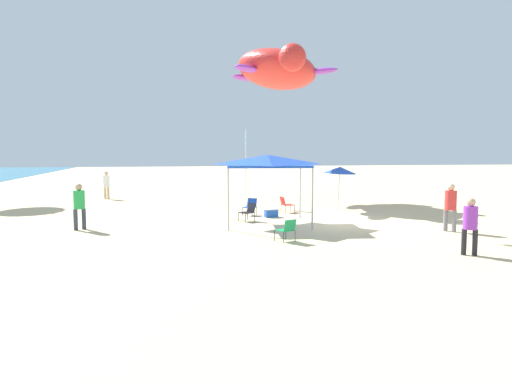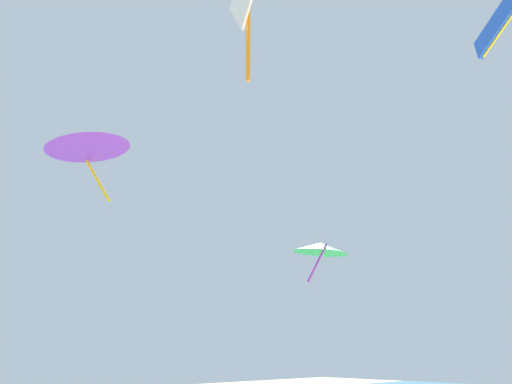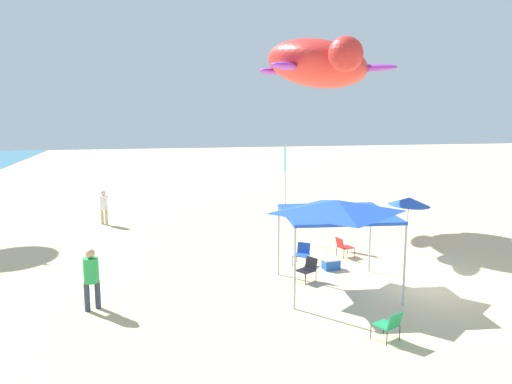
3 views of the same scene
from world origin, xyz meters
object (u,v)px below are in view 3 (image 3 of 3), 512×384
object	(u,v)px
beach_umbrella	(409,202)
folding_chair_left_of_tent	(389,324)
canopy_tent	(337,208)
cooler_box	(331,264)
person_kite_handler	(91,274)
folding_chair_facing_ocean	(302,252)
banner_flag	(285,184)
folding_chair_near_cooler	(343,246)
folding_chair_right_of_tent	(308,268)
kite_turtle_red	(318,64)
person_far_stroller	(104,205)

from	to	relation	value
beach_umbrella	folding_chair_left_of_tent	distance (m)	9.00
canopy_tent	beach_umbrella	distance (m)	5.79
cooler_box	folding_chair_left_of_tent	bearing A→B (deg)	175.47
beach_umbrella	person_kite_handler	bearing A→B (deg)	108.57
folding_chair_facing_ocean	banner_flag	distance (m)	4.24
folding_chair_near_cooler	cooler_box	distance (m)	1.76
folding_chair_right_of_tent	folding_chair_near_cooler	distance (m)	3.36
beach_umbrella	person_kite_handler	size ratio (longest dim) A/B	1.25
folding_chair_facing_ocean	person_kite_handler	world-z (taller)	person_kite_handler
folding_chair_right_of_tent	person_kite_handler	xyz separation A→B (m)	(-1.28, 7.03, 0.63)
folding_chair_left_of_tent	canopy_tent	bearing A→B (deg)	-116.36
canopy_tent	person_kite_handler	xyz separation A→B (m)	(-0.41, 7.74, -1.63)
cooler_box	kite_turtle_red	distance (m)	10.89
folding_chair_right_of_tent	folding_chair_facing_ocean	bearing A→B (deg)	139.59
person_far_stroller	kite_turtle_red	size ratio (longest dim) A/B	0.24
canopy_tent	folding_chair_right_of_tent	xyz separation A→B (m)	(0.86, 0.71, -2.26)
folding_chair_near_cooler	kite_turtle_red	world-z (taller)	kite_turtle_red
folding_chair_left_of_tent	cooler_box	distance (m)	6.00
banner_flag	kite_turtle_red	world-z (taller)	kite_turtle_red
cooler_box	person_kite_handler	xyz separation A→B (m)	(-2.37, 8.26, 0.90)
folding_chair_right_of_tent	cooler_box	bearing A→B (deg)	101.59
person_kite_handler	banner_flag	bearing A→B (deg)	-169.09
canopy_tent	folding_chair_near_cooler	bearing A→B (deg)	-24.03
cooler_box	person_kite_handler	distance (m)	8.64
folding_chair_left_of_tent	kite_turtle_red	xyz separation A→B (m)	(13.34, -2.11, 7.58)
folding_chair_left_of_tent	person_kite_handler	world-z (taller)	person_kite_handler
folding_chair_right_of_tent	folding_chair_near_cooler	world-z (taller)	same
banner_flag	canopy_tent	bearing A→B (deg)	-178.53
folding_chair_left_of_tent	cooler_box	world-z (taller)	folding_chair_left_of_tent
canopy_tent	kite_turtle_red	bearing A→B (deg)	-12.98
person_kite_handler	kite_turtle_red	size ratio (longest dim) A/B	0.25
person_kite_handler	folding_chair_near_cooler	bearing A→B (deg)	171.12
beach_umbrella	folding_chair_right_of_tent	bearing A→B (deg)	118.70
person_kite_handler	folding_chair_left_of_tent	bearing A→B (deg)	124.00
folding_chair_near_cooler	banner_flag	distance (m)	4.07
canopy_tent	cooler_box	distance (m)	3.24
folding_chair_near_cooler	person_kite_handler	xyz separation A→B (m)	(-3.79, 9.25, 0.63)
person_kite_handler	person_far_stroller	size ratio (longest dim) A/B	1.05
folding_chair_left_of_tent	banner_flag	bearing A→B (deg)	-115.82
folding_chair_right_of_tent	person_kite_handler	world-z (taller)	person_kite_handler
canopy_tent	person_kite_handler	size ratio (longest dim) A/B	1.97
folding_chair_left_of_tent	cooler_box	bearing A→B (deg)	-121.48
beach_umbrella	cooler_box	bearing A→B (deg)	113.65
kite_turtle_red	banner_flag	bearing A→B (deg)	-42.99
folding_chair_facing_ocean	kite_turtle_red	world-z (taller)	kite_turtle_red
beach_umbrella	folding_chair_left_of_tent	bearing A→B (deg)	150.29
canopy_tent	folding_chair_right_of_tent	bearing A→B (deg)	39.34
folding_chair_right_of_tent	folding_chair_facing_ocean	distance (m)	1.93
cooler_box	folding_chair_right_of_tent	bearing A→B (deg)	131.91
folding_chair_facing_ocean	banner_flag	world-z (taller)	banner_flag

